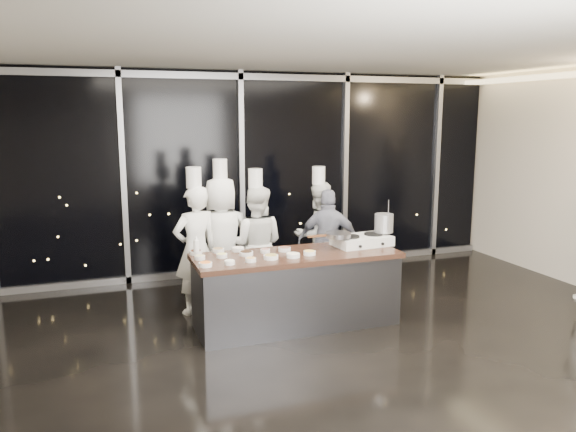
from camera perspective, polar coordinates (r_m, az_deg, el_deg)
name	(u,v)px	position (r m, az deg, el deg)	size (l,w,h in m)	color
ground	(326,354)	(6.19, 3.84, -13.85)	(9.00, 9.00, 0.00)	black
room_shell	(344,143)	(5.73, 5.74, 7.41)	(9.02, 7.02, 3.21)	beige
window_wall	(241,174)	(8.95, -4.79, 4.28)	(8.90, 0.11, 3.20)	black
demo_counter	(296,289)	(6.81, 0.86, -7.46)	(2.46, 0.86, 0.90)	#3C3C41
stove	(362,240)	(7.14, 7.50, -2.46)	(0.74, 0.50, 0.14)	silver
frying_pan	(337,235)	(6.93, 5.04, -1.92)	(0.58, 0.35, 0.05)	slate
stock_pot	(384,223)	(7.27, 9.72, -0.71)	(0.24, 0.24, 0.24)	#ABABAD
prep_bowls	(248,254)	(6.55, -4.12, -3.91)	(1.41, 0.73, 0.05)	white
squeeze_bottle	(196,246)	(6.64, -9.30, -3.03)	(0.07, 0.07, 0.24)	white
chef_far_left	(196,248)	(7.23, -9.35, -3.27)	(0.69, 0.55, 1.89)	white
chef_left	(222,240)	(7.56, -6.77, -2.41)	(0.88, 0.61, 1.96)	white
chef_center	(256,243)	(7.62, -3.26, -2.79)	(0.95, 0.87, 1.82)	white
guest	(329,241)	(8.01, 4.15, -2.58)	(0.95, 0.69, 1.50)	#141B37
chef_right	(318,234)	(8.26, 3.07, -1.86)	(0.84, 0.69, 1.79)	white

